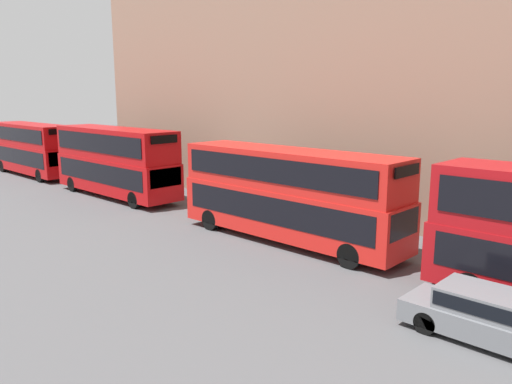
{
  "coord_description": "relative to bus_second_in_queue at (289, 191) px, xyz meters",
  "views": [
    {
      "loc": [
        -15.11,
        4.03,
        6.55
      ],
      "look_at": [
        0.48,
        18.85,
        2.3
      ],
      "focal_mm": 35.0,
      "sensor_mm": 36.0,
      "label": 1
    }
  ],
  "objects": [
    {
      "name": "bus_second_in_queue",
      "position": [
        0.0,
        0.0,
        0.0
      ],
      "size": [
        2.59,
        11.18,
        4.15
      ],
      "color": "red",
      "rests_on": "ground"
    },
    {
      "name": "bus_third_in_queue",
      "position": [
        0.0,
        14.42,
        0.14
      ],
      "size": [
        2.59,
        10.71,
        4.42
      ],
      "color": "#B20C0F",
      "rests_on": "ground"
    },
    {
      "name": "car_hatchback",
      "position": [
        -3.4,
        -9.86,
        -1.56
      ],
      "size": [
        1.75,
        4.6,
        1.4
      ],
      "color": "slate",
      "rests_on": "ground"
    },
    {
      "name": "pedestrian",
      "position": [
        2.94,
        -8.49,
        -1.51
      ],
      "size": [
        0.36,
        0.36,
        1.7
      ],
      "color": "#334C6B",
      "rests_on": "ground"
    },
    {
      "name": "bus_trailing",
      "position": [
        0.0,
        26.98,
        0.01
      ],
      "size": [
        2.59,
        10.51,
        4.17
      ],
      "color": "#B20C0F",
      "rests_on": "ground"
    }
  ]
}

